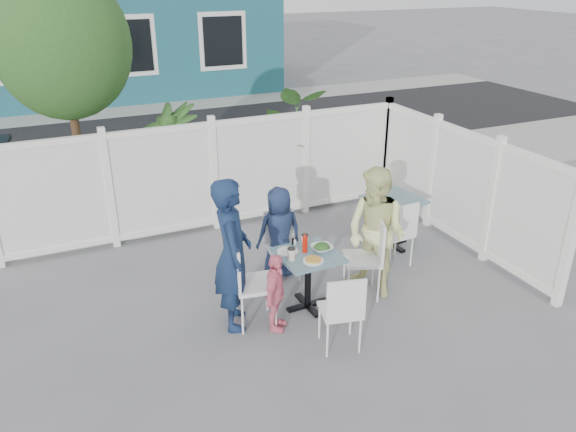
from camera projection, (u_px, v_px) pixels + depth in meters
name	position (u px, v px, depth m)	size (l,w,h in m)	color
ground	(274.00, 312.00, 6.29)	(80.00, 80.00, 0.00)	slate
near_sidewalk	(186.00, 196.00, 9.45)	(24.00, 2.60, 0.01)	gray
street	(143.00, 140.00, 12.54)	(24.00, 5.00, 0.01)	black
far_sidewalk	(121.00, 110.00, 15.12)	(24.00, 1.60, 0.01)	gray
fence_back	(214.00, 178.00, 8.01)	(5.86, 0.08, 1.60)	white
fence_right	(460.00, 189.00, 7.60)	(0.08, 3.66, 1.60)	white
tree	(63.00, 45.00, 7.38)	(1.80, 1.62, 3.59)	#382316
potted_shrub_a	(172.00, 162.00, 8.40)	(0.97, 0.97, 1.73)	#24411A
potted_shrub_b	(300.00, 149.00, 9.10)	(1.51, 1.31, 1.68)	#24411A
main_table	(308.00, 266.00, 6.18)	(0.66, 0.66, 0.68)	#3D6170
spare_table	(393.00, 209.00, 7.57)	(0.75, 0.75, 0.71)	#3D6170
chair_left	(247.00, 277.00, 5.87)	(0.49, 0.50, 0.97)	white
chair_right	(370.00, 252.00, 6.42)	(0.55, 0.56, 0.95)	white
chair_back	(281.00, 239.00, 6.86)	(0.42, 0.41, 0.84)	white
chair_near	(343.00, 308.00, 5.47)	(0.46, 0.45, 0.86)	white
chair_spare	(398.00, 230.00, 7.05)	(0.43, 0.41, 0.89)	white
man	(232.00, 254.00, 5.77)	(0.61, 0.40, 1.66)	#132445
woman	(376.00, 233.00, 6.38)	(0.75, 0.58, 1.54)	#DFE456
boy	(279.00, 232.00, 6.84)	(0.56, 0.37, 1.15)	#1A2849
toddler	(275.00, 293.00, 5.82)	(0.52, 0.21, 0.88)	pink
plate_main	(313.00, 261.00, 5.96)	(0.22, 0.22, 0.01)	white
plate_side	(288.00, 252.00, 6.15)	(0.24, 0.24, 0.02)	white
salad_bowl	(322.00, 248.00, 6.18)	(0.23, 0.23, 0.06)	white
coffee_cup_a	(291.00, 254.00, 5.97)	(0.08, 0.08, 0.12)	beige
coffee_cup_b	(305.00, 240.00, 6.28)	(0.08, 0.08, 0.12)	beige
ketchup_bottle	(305.00, 245.00, 6.12)	(0.06, 0.06, 0.18)	red
salt_shaker	(295.00, 243.00, 6.28)	(0.03, 0.03, 0.07)	white
pepper_shaker	(293.00, 241.00, 6.32)	(0.03, 0.03, 0.07)	black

